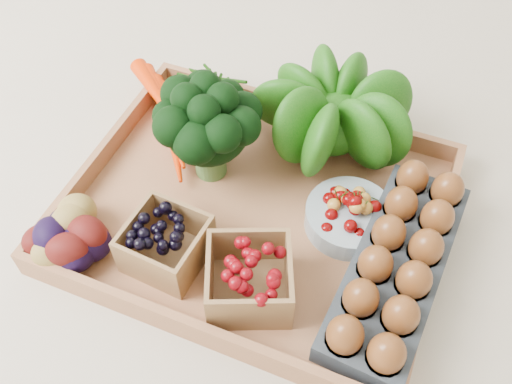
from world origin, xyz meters
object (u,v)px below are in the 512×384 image
at_px(egg_carton, 396,269).
at_px(broccoli, 209,143).
at_px(tray, 256,213).
at_px(cherry_bowl, 349,218).

bearing_deg(egg_carton, broccoli, 170.26).
height_order(tray, cherry_bowl, cherry_bowl).
xyz_separation_m(tray, egg_carton, (0.22, -0.03, 0.03)).
bearing_deg(tray, cherry_bowl, 11.28).
bearing_deg(broccoli, tray, -25.67).
distance_m(cherry_bowl, egg_carton, 0.11).
distance_m(broccoli, egg_carton, 0.33).
bearing_deg(cherry_bowl, tray, -168.72).
height_order(tray, egg_carton, egg_carton).
relative_size(tray, egg_carton, 1.64).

